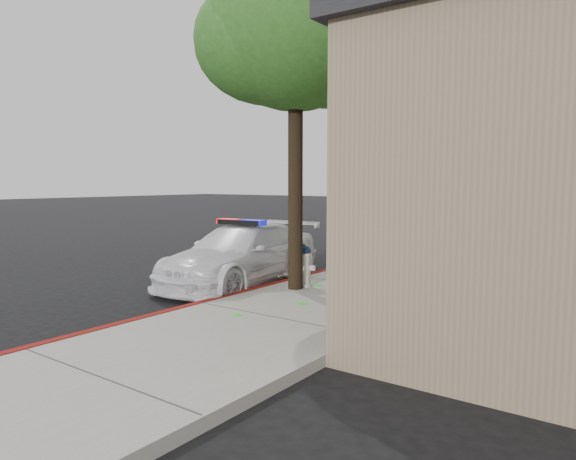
# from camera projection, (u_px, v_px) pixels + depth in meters

# --- Properties ---
(ground) EXTENTS (120.00, 120.00, 0.00)m
(ground) POSITION_uv_depth(u_px,v_px,m) (198.00, 311.00, 8.83)
(ground) COLOR black
(ground) RESTS_ON ground
(sidewalk) EXTENTS (3.20, 60.00, 0.15)m
(sidewalk) POSITION_uv_depth(u_px,v_px,m) (364.00, 288.00, 10.30)
(sidewalk) COLOR gray
(sidewalk) RESTS_ON ground
(red_curb) EXTENTS (0.14, 60.00, 0.16)m
(red_curb) POSITION_uv_depth(u_px,v_px,m) (301.00, 280.00, 11.20)
(red_curb) COLOR maroon
(red_curb) RESTS_ON ground
(police_car) EXTENTS (2.16, 4.53, 1.39)m
(police_car) POSITION_uv_depth(u_px,v_px,m) (241.00, 254.00, 11.08)
(police_car) COLOR white
(police_car) RESTS_ON ground
(fire_hydrant) EXTENTS (0.47, 0.41, 0.83)m
(fire_hydrant) POSITION_uv_depth(u_px,v_px,m) (303.00, 265.00, 10.12)
(fire_hydrant) COLOR silver
(fire_hydrant) RESTS_ON sidewalk
(street_tree_near) EXTENTS (3.56, 3.42, 6.26)m
(street_tree_near) POSITION_uv_depth(u_px,v_px,m) (296.00, 38.00, 9.48)
(street_tree_near) COLOR black
(street_tree_near) RESTS_ON sidewalk
(street_tree_mid) EXTENTS (4.01, 3.69, 7.04)m
(street_tree_mid) POSITION_uv_depth(u_px,v_px,m) (431.00, 53.00, 13.15)
(street_tree_mid) COLOR black
(street_tree_mid) RESTS_ON sidewalk
(street_tree_far) EXTENTS (2.96, 2.88, 5.39)m
(street_tree_far) POSITION_uv_depth(u_px,v_px,m) (495.00, 131.00, 20.42)
(street_tree_far) COLOR black
(street_tree_far) RESTS_ON sidewalk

